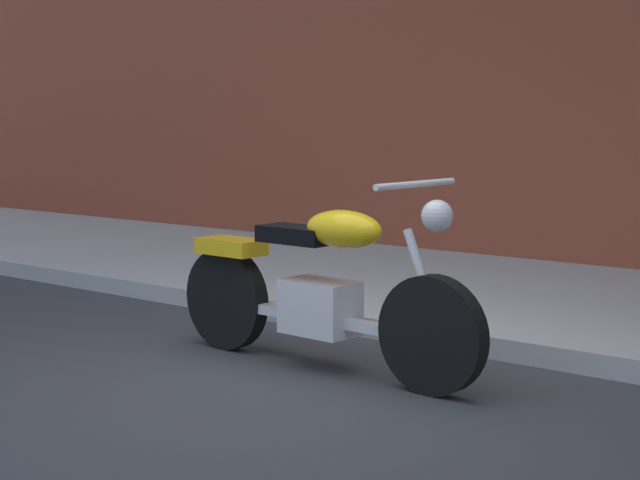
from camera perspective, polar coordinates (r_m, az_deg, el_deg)
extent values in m
plane|color=#38383D|center=(5.42, -1.74, -8.75)|extent=(60.00, 60.00, 0.00)
cube|color=#AEAEAE|center=(7.79, 12.20, -3.47)|extent=(24.56, 3.23, 0.14)
cylinder|color=black|center=(5.28, 6.58, -5.55)|extent=(0.66, 0.14, 0.65)
cylinder|color=black|center=(6.31, -5.50, -3.45)|extent=(0.66, 0.14, 0.65)
cube|color=silver|center=(5.75, 0.00, -3.94)|extent=(0.45, 0.30, 0.32)
cube|color=silver|center=(5.77, 0.00, -4.63)|extent=(1.44, 0.15, 0.06)
ellipsoid|color=yellow|center=(5.57, 1.40, 0.64)|extent=(0.53, 0.28, 0.22)
cube|color=black|center=(5.81, -1.34, 0.32)|extent=(0.49, 0.26, 0.10)
cube|color=yellow|center=(6.22, -5.22, -0.37)|extent=(0.45, 0.26, 0.10)
cylinder|color=silver|center=(5.26, 6.09, -2.48)|extent=(0.27, 0.06, 0.58)
cylinder|color=silver|center=(5.24, 5.63, 3.27)|extent=(0.07, 0.70, 0.04)
sphere|color=silver|center=(5.17, 6.87, 1.43)|extent=(0.17, 0.17, 0.17)
cylinder|color=silver|center=(6.05, -0.79, -4.35)|extent=(0.80, 0.13, 0.09)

